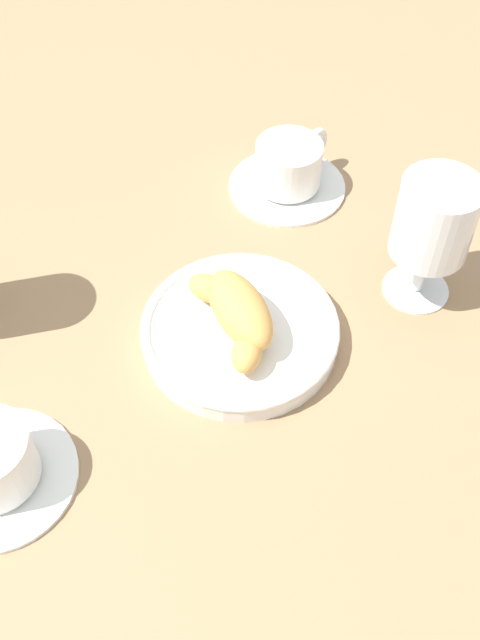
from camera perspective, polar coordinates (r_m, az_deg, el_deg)
The scene contains 5 objects.
ground_plane at distance 0.74m, azimuth 0.08°, elevation 0.40°, with size 2.20×2.20×0.00m, color #997551.
pastry_plate at distance 0.71m, azimuth 0.00°, elevation -0.85°, with size 0.19×0.19×0.02m.
croissant_large at distance 0.68m, azimuth -0.24°, elevation 0.65°, with size 0.13×0.08×0.04m.
coffee_cup_near at distance 0.86m, azimuth 3.82°, elevation 11.59°, with size 0.14×0.14×0.06m.
juice_glass_right at distance 0.71m, azimuth 14.84°, elevation 7.20°, with size 0.08×0.08×0.14m.
Camera 1 is at (-0.45, 0.11, 0.57)m, focal length 41.10 mm.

